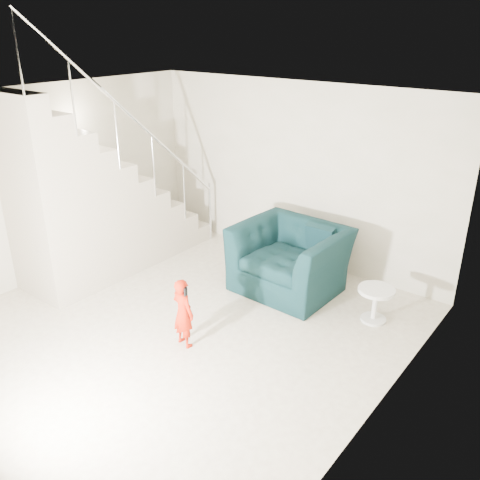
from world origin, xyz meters
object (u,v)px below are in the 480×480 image
object	(u,v)px
side_table	(376,299)
staircase	(94,212)
toddler	(183,313)
armchair	(290,259)

from	to	relation	value
side_table	staircase	bearing A→B (deg)	-162.25
side_table	toddler	bearing A→B (deg)	-129.81
armchair	toddler	xyz separation A→B (m)	(-0.22, -1.88, -0.03)
armchair	side_table	xyz separation A→B (m)	(1.30, -0.06, -0.15)
toddler	side_table	size ratio (longest dim) A/B	1.86
toddler	side_table	world-z (taller)	toddler
toddler	side_table	distance (m)	2.37
armchair	staircase	world-z (taller)	staircase
toddler	side_table	xyz separation A→B (m)	(1.52, 1.82, -0.12)
side_table	staircase	distance (m)	4.06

